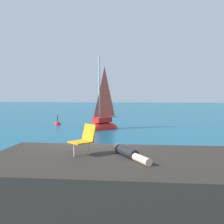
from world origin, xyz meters
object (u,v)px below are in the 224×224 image
at_px(marker_buoy, 58,125).
at_px(sailboat_near, 102,125).
at_px(beach_chair, 85,138).
at_px(person_sunbather, 129,153).

bearing_deg(marker_buoy, sailboat_near, -30.29).
xyz_separation_m(beach_chair, marker_buoy, (-6.33, 16.06, -1.50)).
height_order(sailboat_near, beach_chair, sailboat_near).
height_order(beach_chair, marker_buoy, beach_chair).
bearing_deg(person_sunbather, sailboat_near, 161.10).
bearing_deg(beach_chair, marker_buoy, -116.98).
bearing_deg(sailboat_near, marker_buoy, -84.03).
relative_size(sailboat_near, person_sunbather, 3.89).
relative_size(person_sunbather, marker_buoy, 1.38).
relative_size(person_sunbather, beach_chair, 1.96).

